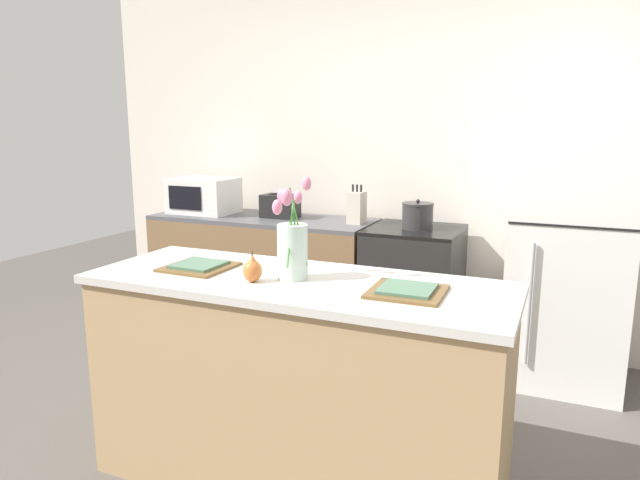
{
  "coord_description": "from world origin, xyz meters",
  "views": [
    {
      "loc": [
        1.02,
        -2.07,
        1.57
      ],
      "look_at": [
        0.0,
        0.25,
        1.06
      ],
      "focal_mm": 32.0,
      "sensor_mm": 36.0,
      "label": 1
    }
  ],
  "objects": [
    {
      "name": "toaster",
      "position": [
        -0.93,
        1.63,
        0.98
      ],
      "size": [
        0.28,
        0.18,
        0.17
      ],
      "color": "black",
      "rests_on": "back_counter"
    },
    {
      "name": "plate_setting_left",
      "position": [
        -0.48,
        -0.01,
        0.95
      ],
      "size": [
        0.29,
        0.29,
        0.02
      ],
      "color": "brown",
      "rests_on": "kitchen_island"
    },
    {
      "name": "cooking_pot",
      "position": [
        0.12,
        1.58,
        0.98
      ],
      "size": [
        0.21,
        0.21,
        0.2
      ],
      "color": "#2D2D2D",
      "rests_on": "stove_range"
    },
    {
      "name": "pear_figurine",
      "position": [
        -0.14,
        -0.11,
        0.99
      ],
      "size": [
        0.08,
        0.08,
        0.13
      ],
      "color": "#C66B33",
      "rests_on": "kitchen_island"
    },
    {
      "name": "knife_block",
      "position": [
        -0.32,
        1.62,
        1.01
      ],
      "size": [
        0.1,
        0.14,
        0.27
      ],
      "color": "beige",
      "rests_on": "back_counter"
    },
    {
      "name": "flower_vase",
      "position": [
        -0.02,
        -0.01,
        1.08
      ],
      "size": [
        0.17,
        0.18,
        0.43
      ],
      "color": "silver",
      "rests_on": "kitchen_island"
    },
    {
      "name": "back_wall",
      "position": [
        0.0,
        2.0,
        1.35
      ],
      "size": [
        5.2,
        0.08,
        2.7
      ],
      "color": "silver",
      "rests_on": "ground_plane"
    },
    {
      "name": "kitchen_island",
      "position": [
        0.0,
        0.0,
        0.47
      ],
      "size": [
        1.8,
        0.66,
        0.94
      ],
      "color": "tan",
      "rests_on": "ground_plane"
    },
    {
      "name": "back_counter",
      "position": [
        -1.06,
        1.6,
        0.45
      ],
      "size": [
        1.68,
        0.6,
        0.9
      ],
      "color": "brown",
      "rests_on": "ground_plane"
    },
    {
      "name": "stove_range",
      "position": [
        0.1,
        1.6,
        0.45
      ],
      "size": [
        0.6,
        0.61,
        0.9
      ],
      "color": "black",
      "rests_on": "ground_plane"
    },
    {
      "name": "plate_setting_right",
      "position": [
        0.48,
        -0.01,
        0.95
      ],
      "size": [
        0.29,
        0.29,
        0.02
      ],
      "color": "brown",
      "rests_on": "kitchen_island"
    },
    {
      "name": "microwave",
      "position": [
        -1.58,
        1.6,
        1.03
      ],
      "size": [
        0.48,
        0.37,
        0.27
      ],
      "color": "white",
      "rests_on": "back_counter"
    },
    {
      "name": "ground_plane",
      "position": [
        0.0,
        0.0,
        0.0
      ],
      "size": [
        10.0,
        10.0,
        0.0
      ],
      "primitive_type": "plane",
      "color": "#59544F"
    },
    {
      "name": "refrigerator",
      "position": [
        1.05,
        1.6,
        0.83
      ],
      "size": [
        0.68,
        0.67,
        1.66
      ],
      "color": "white",
      "rests_on": "ground_plane"
    }
  ]
}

